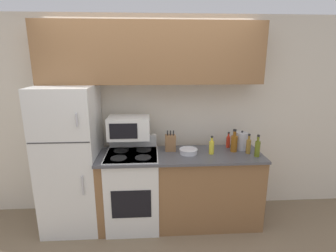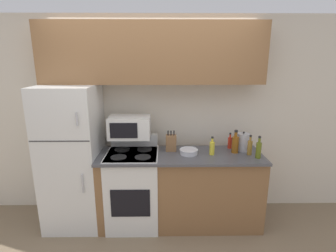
{
  "view_description": "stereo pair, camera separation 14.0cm",
  "coord_description": "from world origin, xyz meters",
  "px_view_note": "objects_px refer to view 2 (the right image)",
  "views": [
    {
      "loc": [
        -0.0,
        -2.64,
        2.03
      ],
      "look_at": [
        0.18,
        0.26,
        1.27
      ],
      "focal_mm": 28.0,
      "sensor_mm": 36.0,
      "label": 1
    },
    {
      "loc": [
        0.14,
        -2.65,
        2.03
      ],
      "look_at": [
        0.18,
        0.26,
        1.27
      ],
      "focal_mm": 28.0,
      "sensor_mm": 36.0,
      "label": 2
    }
  ],
  "objects_px": {
    "knife_block": "(171,143)",
    "bottle_hot_sauce": "(230,142)",
    "microwave": "(130,127)",
    "refrigerator": "(73,157)",
    "stove": "(133,188)",
    "kettle": "(243,142)",
    "bottle_cooking_spray": "(212,148)",
    "bowl": "(189,151)",
    "bottle_olive_oil": "(259,149)",
    "bottle_whiskey": "(235,144)",
    "bottle_vinegar": "(250,147)"
  },
  "relations": [
    {
      "from": "microwave",
      "to": "refrigerator",
      "type": "bearing_deg",
      "value": -175.58
    },
    {
      "from": "stove",
      "to": "kettle",
      "type": "distance_m",
      "value": 1.46
    },
    {
      "from": "bottle_whiskey",
      "to": "kettle",
      "type": "distance_m",
      "value": 0.14
    },
    {
      "from": "stove",
      "to": "bottle_olive_oil",
      "type": "xyz_separation_m",
      "value": [
        1.45,
        -0.14,
        0.54
      ]
    },
    {
      "from": "stove",
      "to": "knife_block",
      "type": "distance_m",
      "value": 0.72
    },
    {
      "from": "bowl",
      "to": "kettle",
      "type": "bearing_deg",
      "value": 9.64
    },
    {
      "from": "refrigerator",
      "to": "bottle_whiskey",
      "type": "bearing_deg",
      "value": -0.72
    },
    {
      "from": "bottle_cooking_spray",
      "to": "bottle_vinegar",
      "type": "height_order",
      "value": "bottle_vinegar"
    },
    {
      "from": "knife_block",
      "to": "bottle_olive_oil",
      "type": "relative_size",
      "value": 1.0
    },
    {
      "from": "bottle_whiskey",
      "to": "bottle_vinegar",
      "type": "xyz_separation_m",
      "value": [
        0.15,
        -0.07,
        -0.02
      ]
    },
    {
      "from": "refrigerator",
      "to": "stove",
      "type": "bearing_deg",
      "value": -5.14
    },
    {
      "from": "knife_block",
      "to": "refrigerator",
      "type": "bearing_deg",
      "value": -177.6
    },
    {
      "from": "microwave",
      "to": "bowl",
      "type": "height_order",
      "value": "microwave"
    },
    {
      "from": "knife_block",
      "to": "bottle_hot_sauce",
      "type": "height_order",
      "value": "knife_block"
    },
    {
      "from": "bottle_olive_oil",
      "to": "stove",
      "type": "bearing_deg",
      "value": 174.55
    },
    {
      "from": "bottle_whiskey",
      "to": "bottle_cooking_spray",
      "type": "xyz_separation_m",
      "value": [
        -0.29,
        -0.06,
        -0.02
      ]
    },
    {
      "from": "bottle_whiskey",
      "to": "bottle_hot_sauce",
      "type": "height_order",
      "value": "bottle_whiskey"
    },
    {
      "from": "microwave",
      "to": "bottle_vinegar",
      "type": "distance_m",
      "value": 1.44
    },
    {
      "from": "bowl",
      "to": "bottle_vinegar",
      "type": "xyz_separation_m",
      "value": [
        0.72,
        -0.03,
        0.06
      ]
    },
    {
      "from": "bottle_hot_sauce",
      "to": "kettle",
      "type": "distance_m",
      "value": 0.17
    },
    {
      "from": "refrigerator",
      "to": "bottle_vinegar",
      "type": "xyz_separation_m",
      "value": [
        2.11,
        -0.1,
        0.15
      ]
    },
    {
      "from": "microwave",
      "to": "bottle_olive_oil",
      "type": "bearing_deg",
      "value": -9.84
    },
    {
      "from": "kettle",
      "to": "bottle_olive_oil",
      "type": "bearing_deg",
      "value": -68.07
    },
    {
      "from": "stove",
      "to": "bottle_hot_sauce",
      "type": "relative_size",
      "value": 5.47
    },
    {
      "from": "bottle_olive_oil",
      "to": "bottle_cooking_spray",
      "type": "relative_size",
      "value": 1.18
    },
    {
      "from": "microwave",
      "to": "bottle_cooking_spray",
      "type": "relative_size",
      "value": 2.24
    },
    {
      "from": "bottle_whiskey",
      "to": "bottle_cooking_spray",
      "type": "distance_m",
      "value": 0.3
    },
    {
      "from": "bowl",
      "to": "bottle_hot_sauce",
      "type": "xyz_separation_m",
      "value": [
        0.54,
        0.2,
        0.05
      ]
    },
    {
      "from": "stove",
      "to": "bowl",
      "type": "bearing_deg",
      "value": -0.09
    },
    {
      "from": "microwave",
      "to": "bottle_hot_sauce",
      "type": "bearing_deg",
      "value": 3.63
    },
    {
      "from": "bowl",
      "to": "bottle_vinegar",
      "type": "distance_m",
      "value": 0.72
    },
    {
      "from": "microwave",
      "to": "kettle",
      "type": "distance_m",
      "value": 1.4
    },
    {
      "from": "knife_block",
      "to": "bowl",
      "type": "distance_m",
      "value": 0.25
    },
    {
      "from": "knife_block",
      "to": "bowl",
      "type": "bearing_deg",
      "value": -29.18
    },
    {
      "from": "bowl",
      "to": "kettle",
      "type": "relative_size",
      "value": 0.9
    },
    {
      "from": "bowl",
      "to": "refrigerator",
      "type": "bearing_deg",
      "value": 177.29
    },
    {
      "from": "knife_block",
      "to": "bottle_cooking_spray",
      "type": "xyz_separation_m",
      "value": [
        0.48,
        -0.14,
        -0.02
      ]
    },
    {
      "from": "refrigerator",
      "to": "bottle_olive_oil",
      "type": "distance_m",
      "value": 2.2
    },
    {
      "from": "refrigerator",
      "to": "bottle_vinegar",
      "type": "bearing_deg",
      "value": -2.61
    },
    {
      "from": "refrigerator",
      "to": "bottle_hot_sauce",
      "type": "height_order",
      "value": "refrigerator"
    },
    {
      "from": "stove",
      "to": "knife_block",
      "type": "height_order",
      "value": "knife_block"
    },
    {
      "from": "refrigerator",
      "to": "bottle_cooking_spray",
      "type": "relative_size",
      "value": 7.88
    },
    {
      "from": "microwave",
      "to": "knife_block",
      "type": "relative_size",
      "value": 1.9
    },
    {
      "from": "stove",
      "to": "microwave",
      "type": "xyz_separation_m",
      "value": [
        -0.03,
        0.12,
        0.74
      ]
    },
    {
      "from": "stove",
      "to": "microwave",
      "type": "relative_size",
      "value": 2.22
    },
    {
      "from": "knife_block",
      "to": "kettle",
      "type": "xyz_separation_m",
      "value": [
        0.89,
        -0.0,
        0.01
      ]
    },
    {
      "from": "bottle_whiskey",
      "to": "microwave",
      "type": "bearing_deg",
      "value": 176.46
    },
    {
      "from": "bottle_whiskey",
      "to": "bottle_olive_oil",
      "type": "bearing_deg",
      "value": -39.25
    },
    {
      "from": "bowl",
      "to": "bottle_olive_oil",
      "type": "relative_size",
      "value": 0.84
    },
    {
      "from": "bottle_vinegar",
      "to": "microwave",
      "type": "bearing_deg",
      "value": 173.97
    }
  ]
}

